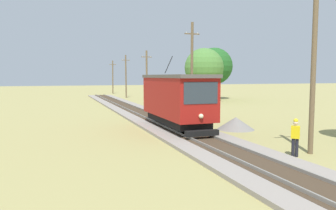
{
  "coord_description": "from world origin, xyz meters",
  "views": [
    {
      "loc": [
        -7.78,
        -1.97,
        3.73
      ],
      "look_at": [
        -0.67,
        18.73,
        1.79
      ],
      "focal_mm": 35.03,
      "sensor_mm": 36.0,
      "label": 1
    }
  ],
  "objects_px": {
    "gravel_pile": "(236,123)",
    "tree_left_near": "(204,71)",
    "red_tram": "(176,99)",
    "utility_pole_distant": "(126,76)",
    "tree_right_far": "(214,66)",
    "utility_pole_mid": "(192,69)",
    "tree_horizon": "(204,68)",
    "utility_pole_horizon": "(113,77)",
    "utility_pole_near_tram": "(314,63)",
    "track_worker": "(295,136)",
    "utility_pole_far": "(147,77)"
  },
  "relations": [
    {
      "from": "utility_pole_distant",
      "to": "gravel_pile",
      "type": "relative_size",
      "value": 2.82
    },
    {
      "from": "utility_pole_mid",
      "to": "utility_pole_distant",
      "type": "relative_size",
      "value": 1.15
    },
    {
      "from": "utility_pole_distant",
      "to": "tree_horizon",
      "type": "relative_size",
      "value": 0.94
    },
    {
      "from": "utility_pole_far",
      "to": "tree_right_far",
      "type": "xyz_separation_m",
      "value": [
        12.71,
        5.45,
        1.66
      ]
    },
    {
      "from": "utility_pole_distant",
      "to": "utility_pole_horizon",
      "type": "bearing_deg",
      "value": 90.0
    },
    {
      "from": "gravel_pile",
      "to": "tree_left_near",
      "type": "height_order",
      "value": "tree_left_near"
    },
    {
      "from": "red_tram",
      "to": "tree_horizon",
      "type": "height_order",
      "value": "tree_horizon"
    },
    {
      "from": "utility_pole_horizon",
      "to": "gravel_pile",
      "type": "bearing_deg",
      "value": -89.6
    },
    {
      "from": "utility_pole_mid",
      "to": "utility_pole_far",
      "type": "distance_m",
      "value": 15.23
    },
    {
      "from": "red_tram",
      "to": "utility_pole_distant",
      "type": "xyz_separation_m",
      "value": [
        3.72,
        34.83,
        1.56
      ]
    },
    {
      "from": "gravel_pile",
      "to": "tree_right_far",
      "type": "xyz_separation_m",
      "value": [
        12.36,
        27.72,
        4.86
      ]
    },
    {
      "from": "utility_pole_near_tram",
      "to": "gravel_pile",
      "type": "height_order",
      "value": "utility_pole_near_tram"
    },
    {
      "from": "tree_left_near",
      "to": "tree_horizon",
      "type": "distance_m",
      "value": 0.58
    },
    {
      "from": "utility_pole_mid",
      "to": "red_tram",
      "type": "bearing_deg",
      "value": -121.53
    },
    {
      "from": "tree_left_near",
      "to": "utility_pole_mid",
      "type": "bearing_deg",
      "value": -118.46
    },
    {
      "from": "utility_pole_mid",
      "to": "gravel_pile",
      "type": "height_order",
      "value": "utility_pole_mid"
    },
    {
      "from": "red_tram",
      "to": "tree_horizon",
      "type": "relative_size",
      "value": 1.1
    },
    {
      "from": "utility_pole_near_tram",
      "to": "gravel_pile",
      "type": "xyz_separation_m",
      "value": [
        0.35,
        7.49,
        -3.91
      ]
    },
    {
      "from": "utility_pole_far",
      "to": "utility_pole_horizon",
      "type": "relative_size",
      "value": 1.02
    },
    {
      "from": "gravel_pile",
      "to": "tree_right_far",
      "type": "distance_m",
      "value": 30.74
    },
    {
      "from": "utility_pole_near_tram",
      "to": "tree_right_far",
      "type": "bearing_deg",
      "value": 70.16
    },
    {
      "from": "track_worker",
      "to": "tree_left_near",
      "type": "relative_size",
      "value": 0.28
    },
    {
      "from": "red_tram",
      "to": "utility_pole_mid",
      "type": "xyz_separation_m",
      "value": [
        3.72,
        6.06,
        2.12
      ]
    },
    {
      "from": "utility_pole_distant",
      "to": "track_worker",
      "type": "height_order",
      "value": "utility_pole_distant"
    },
    {
      "from": "utility_pole_far",
      "to": "tree_right_far",
      "type": "bearing_deg",
      "value": 23.2
    },
    {
      "from": "red_tram",
      "to": "tree_left_near",
      "type": "relative_size",
      "value": 1.33
    },
    {
      "from": "utility_pole_mid",
      "to": "utility_pole_far",
      "type": "bearing_deg",
      "value": 90.0
    },
    {
      "from": "gravel_pile",
      "to": "tree_right_far",
      "type": "bearing_deg",
      "value": 65.97
    },
    {
      "from": "gravel_pile",
      "to": "tree_horizon",
      "type": "bearing_deg",
      "value": 69.87
    },
    {
      "from": "utility_pole_mid",
      "to": "gravel_pile",
      "type": "xyz_separation_m",
      "value": [
        0.35,
        -7.06,
        -3.88
      ]
    },
    {
      "from": "tree_right_far",
      "to": "tree_horizon",
      "type": "height_order",
      "value": "tree_right_far"
    },
    {
      "from": "utility_pole_near_tram",
      "to": "tree_left_near",
      "type": "distance_m",
      "value": 32.73
    },
    {
      "from": "track_worker",
      "to": "tree_right_far",
      "type": "relative_size",
      "value": 0.22
    },
    {
      "from": "utility_pole_mid",
      "to": "utility_pole_distant",
      "type": "xyz_separation_m",
      "value": [
        0.0,
        28.76,
        -0.56
      ]
    },
    {
      "from": "red_tram",
      "to": "utility_pole_near_tram",
      "type": "bearing_deg",
      "value": -66.31
    },
    {
      "from": "utility_pole_distant",
      "to": "tree_left_near",
      "type": "xyz_separation_m",
      "value": [
        9.15,
        -11.89,
        0.66
      ]
    },
    {
      "from": "utility_pole_distant",
      "to": "tree_right_far",
      "type": "height_order",
      "value": "tree_right_far"
    },
    {
      "from": "red_tram",
      "to": "tree_right_far",
      "type": "relative_size",
      "value": 1.04
    },
    {
      "from": "utility_pole_mid",
      "to": "utility_pole_far",
      "type": "xyz_separation_m",
      "value": [
        0.0,
        15.22,
        -0.68
      ]
    },
    {
      "from": "red_tram",
      "to": "utility_pole_horizon",
      "type": "xyz_separation_m",
      "value": [
        3.72,
        48.49,
        1.38
      ]
    },
    {
      "from": "track_worker",
      "to": "utility_pole_mid",
      "type": "bearing_deg",
      "value": 38.78
    },
    {
      "from": "utility_pole_distant",
      "to": "tree_left_near",
      "type": "bearing_deg",
      "value": -52.42
    },
    {
      "from": "utility_pole_mid",
      "to": "tree_horizon",
      "type": "xyz_separation_m",
      "value": [
        9.03,
        16.63,
        0.61
      ]
    },
    {
      "from": "utility_pole_horizon",
      "to": "tree_right_far",
      "type": "bearing_deg",
      "value": -59.72
    },
    {
      "from": "utility_pole_horizon",
      "to": "utility_pole_distant",
      "type": "bearing_deg",
      "value": -90.0
    },
    {
      "from": "utility_pole_far",
      "to": "gravel_pile",
      "type": "height_order",
      "value": "utility_pole_far"
    },
    {
      "from": "tree_right_far",
      "to": "red_tram",
      "type": "bearing_deg",
      "value": -121.57
    },
    {
      "from": "utility_pole_horizon",
      "to": "tree_left_near",
      "type": "bearing_deg",
      "value": -70.3
    },
    {
      "from": "gravel_pile",
      "to": "tree_right_far",
      "type": "relative_size",
      "value": 0.31
    },
    {
      "from": "tree_horizon",
      "to": "utility_pole_horizon",
      "type": "bearing_deg",
      "value": 109.28
    }
  ]
}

